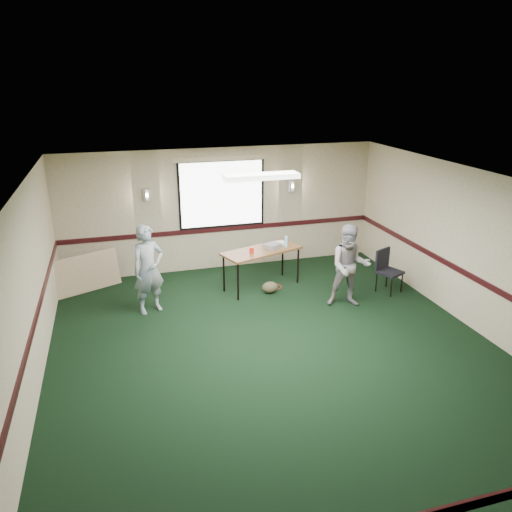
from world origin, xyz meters
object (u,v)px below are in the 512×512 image
object	(u,v)px
folding_table	(262,253)
projector	(272,246)
person_right	(350,266)
conference_chair	(387,267)
person_left	(148,269)

from	to	relation	value
folding_table	projector	bearing A→B (deg)	-13.38
projector	person_right	world-z (taller)	person_right
projector	conference_chair	world-z (taller)	projector
conference_chair	person_right	size ratio (longest dim) A/B	0.55
folding_table	person_right	xyz separation A→B (m)	(1.32, -1.28, 0.04)
projector	person_right	distance (m)	1.70
projector	person_left	distance (m)	2.58
projector	person_left	world-z (taller)	person_left
conference_chair	person_left	distance (m)	4.68
projector	person_right	xyz separation A→B (m)	(1.09, -1.30, -0.07)
folding_table	conference_chair	distance (m)	2.53
folding_table	person_left	size ratio (longest dim) A/B	1.06
conference_chair	person_left	size ratio (longest dim) A/B	0.52
folding_table	person_left	xyz separation A→B (m)	(-2.29, -0.49, 0.07)
person_right	conference_chair	bearing A→B (deg)	38.68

